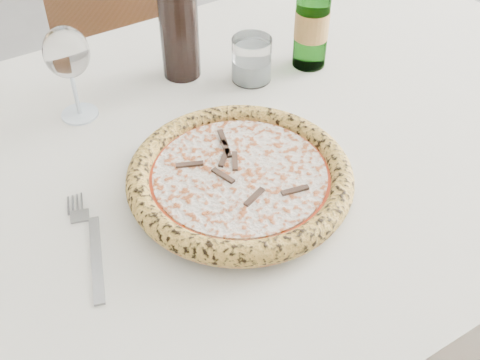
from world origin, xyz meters
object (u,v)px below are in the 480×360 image
at_px(dining_table, 214,190).
at_px(beer_bottle, 312,17).
at_px(plate, 240,186).
at_px(wine_bottle, 178,14).
at_px(wine_glass, 67,55).
at_px(chair_far, 117,37).
at_px(pizza, 240,177).
at_px(tumbler, 252,62).

relative_size(dining_table, beer_bottle, 6.65).
bearing_deg(plate, beer_bottle, 43.97).
relative_size(plate, wine_bottle, 1.05).
bearing_deg(wine_glass, chair_far, 70.35).
bearing_deg(dining_table, pizza, -90.00).
distance_m(chair_far, wine_glass, 0.76).
distance_m(wine_glass, beer_bottle, 0.43).
bearing_deg(dining_table, wine_bottle, 80.10).
height_order(tumbler, wine_bottle, wine_bottle).
xyz_separation_m(dining_table, wine_glass, (-0.16, 0.18, 0.20)).
xyz_separation_m(chair_far, tumbler, (0.08, -0.66, 0.26)).
xyz_separation_m(pizza, tumbler, (0.15, 0.26, 0.01)).
distance_m(tumbler, wine_bottle, 0.15).
bearing_deg(wine_bottle, pizza, -96.93).
xyz_separation_m(tumbler, beer_bottle, (0.12, -0.00, 0.06)).
height_order(plate, pizza, pizza).
distance_m(dining_table, beer_bottle, 0.36).
height_order(wine_glass, wine_bottle, wine_bottle).
bearing_deg(chair_far, plate, -93.92).
height_order(dining_table, pizza, pizza).
bearing_deg(beer_bottle, pizza, -136.03).
distance_m(chair_far, beer_bottle, 0.76).
bearing_deg(beer_bottle, dining_table, -149.43).
height_order(chair_far, pizza, chair_far).
bearing_deg(wine_bottle, tumbler, -33.34).
height_order(wine_glass, tumbler, wine_glass).
relative_size(chair_far, wine_glass, 5.73).
distance_m(tumbler, beer_bottle, 0.14).
bearing_deg(beer_bottle, wine_glass, 176.55).
bearing_deg(beer_bottle, wine_bottle, 162.55).
xyz_separation_m(beer_bottle, wine_bottle, (-0.23, 0.07, 0.02)).
distance_m(chair_far, tumbler, 0.71).
xyz_separation_m(plate, wine_bottle, (0.04, 0.33, 0.11)).
height_order(chair_far, wine_glass, chair_far).
relative_size(pizza, tumbler, 4.07).
relative_size(pizza, wine_bottle, 1.17).
bearing_deg(pizza, beer_bottle, 43.97).
bearing_deg(chair_far, dining_table, -94.40).
xyz_separation_m(chair_far, wine_bottle, (-0.02, -0.59, 0.34)).
height_order(chair_far, wine_bottle, wine_bottle).
bearing_deg(plate, chair_far, 86.08).
relative_size(wine_glass, wine_bottle, 0.58).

